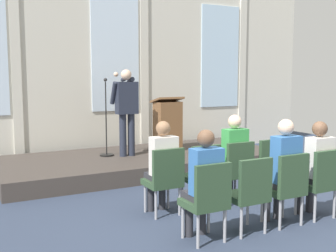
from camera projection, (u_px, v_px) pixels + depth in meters
The scene contains 19 objects.
ground_plane at pixel (265, 228), 5.25m from camera, with size 14.12×14.12×0.00m, color #2D384C.
rear_partition at pixel (116, 63), 9.65m from camera, with size 10.86×0.14×4.35m.
stage_platform at pixel (142, 162), 8.57m from camera, with size 5.64×2.41×0.30m, color #3F3833.
speaker at pixel (126, 106), 8.29m from camera, with size 0.51×0.69×1.72m.
mic_stand at pixel (106, 139), 8.37m from camera, with size 0.28×0.28×1.55m.
lectern at pixel (168, 125), 8.95m from camera, with size 0.60×0.48×1.16m.
chair_r0_c0 at pixel (165, 177), 5.67m from camera, with size 0.46×0.44×0.94m.
audience_r0_c0 at pixel (162, 163), 5.72m from camera, with size 0.36×0.39×1.30m.
chair_r0_c1 at pixel (202, 173), 5.95m from camera, with size 0.46×0.44×0.94m.
chair_r0_c2 at pixel (236, 168), 6.22m from camera, with size 0.46×0.44×0.94m.
audience_r0_c2 at pixel (233, 154), 6.27m from camera, with size 0.36×0.39×1.33m.
chair_r0_c3 at pixel (267, 164), 6.49m from camera, with size 0.46×0.44×0.94m.
chair_r1_c0 at pixel (208, 197), 4.74m from camera, with size 0.46×0.44×0.94m.
audience_r1_c0 at pixel (204, 179), 4.79m from camera, with size 0.36×0.39×1.30m.
chair_r1_c1 at pixel (249, 191), 5.01m from camera, with size 0.46×0.44×0.94m.
chair_r1_c2 at pixel (287, 185), 5.28m from camera, with size 0.46×0.44×0.94m.
audience_r1_c2 at pixel (283, 166), 5.33m from camera, with size 0.36×0.39×1.36m.
chair_r1_c3 at pixel (320, 179), 5.56m from camera, with size 0.46×0.44×0.94m.
audience_r1_c3 at pixel (316, 164), 5.60m from camera, with size 0.36×0.39×1.31m.
Camera 1 is at (-3.42, -3.92, 1.91)m, focal length 44.73 mm.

